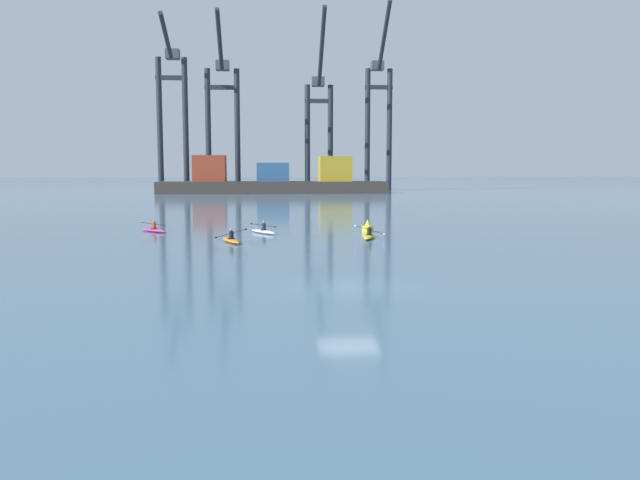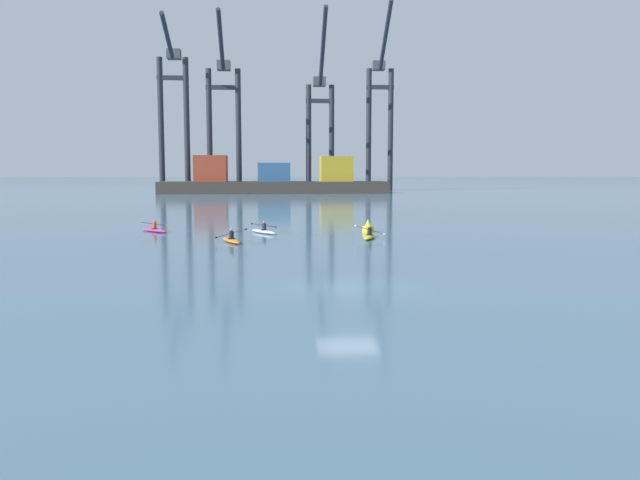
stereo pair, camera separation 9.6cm
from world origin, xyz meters
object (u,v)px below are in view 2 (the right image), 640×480
at_px(gantry_crane_east, 380,108).
at_px(channel_buoy, 368,227).
at_px(gantry_crane_west, 173,105).
at_px(gantry_crane_east_mid, 320,115).
at_px(kayak_magenta, 154,230).
at_px(kayak_white, 264,231).
at_px(container_barge, 274,181).
at_px(kayak_orange, 231,240).
at_px(kayak_yellow, 370,236).
at_px(gantry_crane_west_mid, 224,109).

relative_size(gantry_crane_east, channel_buoy, 39.58).
distance_m(gantry_crane_west, gantry_crane_east_mid, 32.08).
height_order(gantry_crane_west, kayak_magenta, gantry_crane_west).
relative_size(gantry_crane_west, gantry_crane_east_mid, 0.92).
bearing_deg(kayak_white, container_barge, 88.94).
bearing_deg(kayak_orange, gantry_crane_east_mid, 82.10).
height_order(kayak_white, kayak_yellow, same).
distance_m(gantry_crane_east, kayak_yellow, 105.41).
relative_size(container_barge, gantry_crane_west, 1.35).
bearing_deg(gantry_crane_west_mid, gantry_crane_east_mid, 14.97).
bearing_deg(container_barge, gantry_crane_east_mid, 50.93).
xyz_separation_m(container_barge, kayak_yellow, (5.91, -88.06, -2.35)).
distance_m(container_barge, gantry_crane_east_mid, 22.19).
distance_m(gantry_crane_east_mid, channel_buoy, 97.83).
relative_size(container_barge, gantry_crane_east, 1.17).
height_order(kayak_yellow, kayak_orange, same).
bearing_deg(kayak_orange, kayak_white, 70.74).
bearing_deg(gantry_crane_east, kayak_orange, -105.04).
bearing_deg(gantry_crane_west, kayak_yellow, -74.25).
xyz_separation_m(gantry_crane_west_mid, gantry_crane_east, (34.64, 6.64, 1.11)).
relative_size(gantry_crane_west_mid, kayak_orange, 10.51).
distance_m(gantry_crane_west, gantry_crane_east, 45.64).
xyz_separation_m(channel_buoy, kayak_white, (-8.08, -0.48, -0.19)).
distance_m(container_barge, kayak_orange, 89.87).
bearing_deg(gantry_crane_east_mid, gantry_crane_east, 4.31).
relative_size(gantry_crane_east, kayak_magenta, 13.29).
xyz_separation_m(gantry_crane_west_mid, channel_buoy, (16.93, -90.71, -17.11)).
xyz_separation_m(gantry_crane_west_mid, kayak_yellow, (16.31, -95.52, -17.30)).
relative_size(channel_buoy, kayak_yellow, 0.29).
relative_size(kayak_yellow, kayak_orange, 1.01).
bearing_deg(channel_buoy, kayak_white, -176.59).
relative_size(gantry_crane_west, gantry_crane_west_mid, 0.96).
distance_m(gantry_crane_west, kayak_magenta, 90.74).
distance_m(gantry_crane_west_mid, gantry_crane_east, 35.29).
bearing_deg(channel_buoy, kayak_orange, -147.39).
distance_m(kayak_yellow, kayak_orange, 9.72).
distance_m(gantry_crane_west_mid, channel_buoy, 93.85).
height_order(channel_buoy, kayak_white, channel_buoy).
xyz_separation_m(gantry_crane_east, kayak_orange, (-27.90, -103.87, -18.41)).
bearing_deg(kayak_orange, channel_buoy, 32.61).
bearing_deg(channel_buoy, gantry_crane_west_mid, 100.57).
xyz_separation_m(container_barge, channel_buoy, (6.54, -83.25, -2.16)).
bearing_deg(gantry_crane_west, kayak_orange, -79.93).
height_order(channel_buoy, kayak_orange, channel_buoy).
relative_size(gantry_crane_west, kayak_yellow, 10.03).
relative_size(container_barge, kayak_magenta, 15.53).
distance_m(container_barge, gantry_crane_west_mid, 19.68).
height_order(gantry_crane_east_mid, kayak_magenta, gantry_crane_east_mid).
xyz_separation_m(kayak_white, kayak_yellow, (7.46, -4.33, 0.00)).
distance_m(container_barge, kayak_yellow, 88.29).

